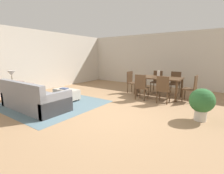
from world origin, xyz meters
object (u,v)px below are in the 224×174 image
dining_table (159,80)px  book_on_ottoman (64,89)px  side_table (13,89)px  dining_chair_head_east (192,87)px  couch (33,99)px  dining_chair_near_right (163,88)px  potted_plant (202,102)px  table_lamp (11,74)px  dining_chair_head_west (132,81)px  ottoman_table (66,94)px  dining_chair_far_right (175,81)px  vase_centerpiece (158,74)px  dining_chair_near_left (141,86)px  dining_chair_far_left (157,80)px

dining_table → book_on_ottoman: 3.59m
side_table → dining_table: (3.99, 3.52, 0.24)m
dining_chair_head_east → side_table: bearing=-146.0°
couch → dining_table: 4.45m
dining_chair_near_right → potted_plant: size_ratio=1.15×
table_lamp → dining_chair_head_west: 4.50m
dining_chair_head_east → book_on_ottoman: size_ratio=3.54×
ottoman_table → dining_chair_far_right: dining_chair_far_right is taller
dining_chair_far_right → vase_centerpiece: 1.01m
side_table → table_lamp: table_lamp is taller
couch → dining_chair_head_east: (3.75, 3.56, 0.23)m
dining_chair_near_left → dining_chair_head_east: (1.54, 0.79, 0.00)m
couch → dining_chair_head_east: bearing=43.6°
side_table → vase_centerpiece: (3.93, 3.55, 0.45)m
dining_chair_far_right → potted_plant: dining_chair_far_right is taller
book_on_ottoman → dining_chair_head_west: bearing=58.0°
side_table → dining_chair_head_east: bearing=34.0°
dining_chair_head_west → book_on_ottoman: size_ratio=3.54×
dining_chair_head_west → dining_chair_far_right: bearing=29.9°
table_lamp → dining_chair_head_east: bearing=34.0°
couch → dining_chair_far_right: bearing=56.5°
table_lamp → dining_chair_head_west: (2.81, 3.49, -0.44)m
dining_chair_near_right → book_on_ottoman: 3.45m
dining_table → dining_chair_near_right: (0.42, -0.82, -0.15)m
vase_centerpiece → dining_table: bearing=-23.2°
dining_chair_near_left → ottoman_table: bearing=-145.1°
table_lamp → dining_chair_head_east: table_lamp is taller
book_on_ottoman → potted_plant: (4.31, 0.64, 0.06)m
couch → book_on_ottoman: couch is taller
side_table → dining_chair_head_west: dining_chair_head_west is taller
ottoman_table → potted_plant: bearing=8.3°
dining_chair_head_east → potted_plant: size_ratio=1.15×
dining_table → vase_centerpiece: 0.22m
potted_plant → dining_chair_near_right: bearing=143.0°
table_lamp → dining_table: (3.99, 3.52, -0.29)m
vase_centerpiece → book_on_ottoman: (-2.60, -2.42, -0.48)m
side_table → book_on_ottoman: (1.33, 1.13, -0.02)m
side_table → dining_table: bearing=41.4°
dining_chair_near_right → vase_centerpiece: 1.03m
dining_chair_head_west → vase_centerpiece: (1.12, 0.06, 0.36)m
dining_table → dining_chair_head_east: size_ratio=1.75×
ottoman_table → side_table: bearing=-141.0°
dining_chair_far_right → book_on_ottoman: 4.45m
dining_chair_head_east → table_lamp: bearing=-146.0°
dining_chair_head_east → potted_plant: dining_chair_head_east is taller
dining_chair_far_left → ottoman_table: bearing=-124.3°
dining_chair_far_left → book_on_ottoman: (-2.27, -3.23, -0.11)m
ottoman_table → dining_chair_near_right: (2.98, 1.55, 0.29)m
dining_table → potted_plant: potted_plant is taller
dining_chair_far_left → dining_chair_head_east: (1.55, -0.87, 0.00)m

